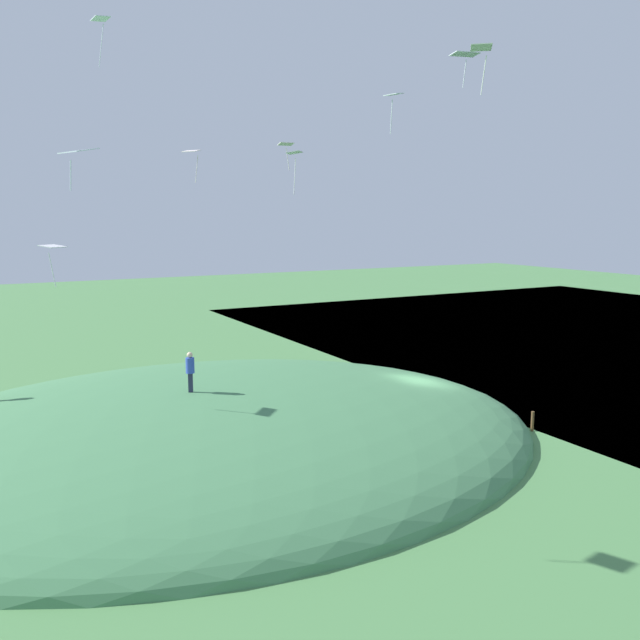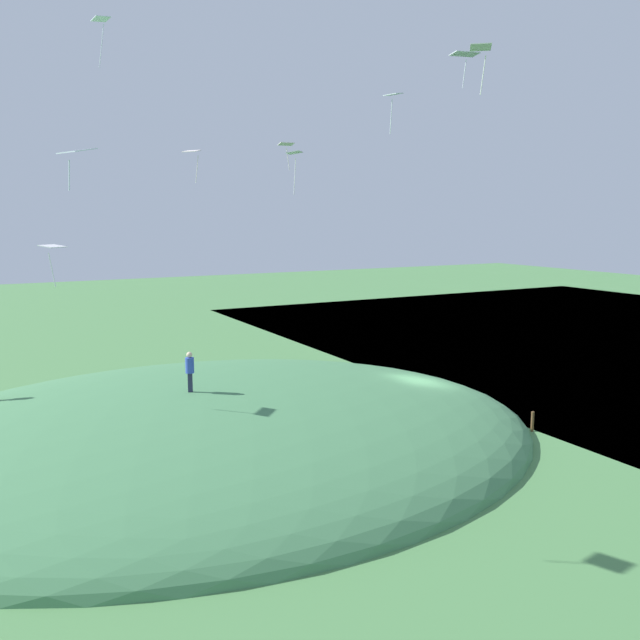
{
  "view_description": "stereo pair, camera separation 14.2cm",
  "coord_description": "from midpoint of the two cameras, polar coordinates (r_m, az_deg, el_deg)",
  "views": [
    {
      "loc": [
        20.37,
        26.49,
        9.7
      ],
      "look_at": [
        4.78,
        -2.22,
        4.63
      ],
      "focal_mm": 37.43,
      "sensor_mm": 36.0,
      "label": 1
    },
    {
      "loc": [
        20.24,
        26.56,
        9.7
      ],
      "look_at": [
        4.78,
        -2.22,
        4.63
      ],
      "focal_mm": 37.43,
      "sensor_mm": 36.0,
      "label": 2
    }
  ],
  "objects": [
    {
      "name": "kite_6",
      "position": [
        30.13,
        6.41,
        18.39
      ],
      "size": [
        0.68,
        0.85,
        1.68
      ],
      "color": "white"
    },
    {
      "name": "person_on_hilltop",
      "position": [
        29.33,
        -10.94,
        -3.93
      ],
      "size": [
        0.47,
        0.47,
        1.77
      ],
      "rotation": [
        0.0,
        0.0,
        5.95
      ],
      "color": "#272B45",
      "rests_on": "grass_hill"
    },
    {
      "name": "kite_5",
      "position": [
        21.1,
        -19.92,
        13.34
      ],
      "size": [
        1.07,
        1.25,
        1.22
      ],
      "color": "white"
    },
    {
      "name": "kite_3",
      "position": [
        27.49,
        13.74,
        21.58
      ],
      "size": [
        1.29,
        1.34,
        1.71
      ],
      "color": "white"
    },
    {
      "name": "kite_2",
      "position": [
        31.84,
        12.41,
        21.26
      ],
      "size": [
        1.3,
        1.05,
        1.48
      ],
      "color": "white"
    },
    {
      "name": "kite_0",
      "position": [
        35.11,
        -18.11,
        23.08
      ],
      "size": [
        0.77,
        1.05,
        2.24
      ],
      "color": "white"
    },
    {
      "name": "mooring_post",
      "position": [
        32.25,
        17.83,
        -8.26
      ],
      "size": [
        0.14,
        0.14,
        0.92
      ],
      "primitive_type": "cylinder",
      "color": "brown",
      "rests_on": "ground_plane"
    },
    {
      "name": "grass_hill",
      "position": [
        30.4,
        -9.43,
        -9.91
      ],
      "size": [
        30.3,
        24.8,
        4.38
      ],
      "primitive_type": "ellipsoid",
      "color": "#457C4F",
      "rests_on": "ground_plane"
    },
    {
      "name": "ground_plane",
      "position": [
        34.79,
        8.89,
        -7.48
      ],
      "size": [
        160.0,
        160.0,
        0.0
      ],
      "primitive_type": "plane",
      "color": "#497E46"
    },
    {
      "name": "kite_4",
      "position": [
        33.14,
        -2.07,
        13.92
      ],
      "size": [
        1.12,
        1.17,
        2.05
      ],
      "color": "white"
    },
    {
      "name": "kite_1",
      "position": [
        35.65,
        -2.78,
        14.67
      ],
      "size": [
        0.82,
        0.61,
        1.39
      ],
      "color": "silver"
    },
    {
      "name": "kite_7",
      "position": [
        36.11,
        -10.78,
        13.85
      ],
      "size": [
        0.99,
        1.03,
        1.7
      ],
      "color": "white"
    },
    {
      "name": "kite_8",
      "position": [
        28.77,
        -21.78,
        5.73
      ],
      "size": [
        1.16,
        1.14,
        1.67
      ],
      "color": "white"
    }
  ]
}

